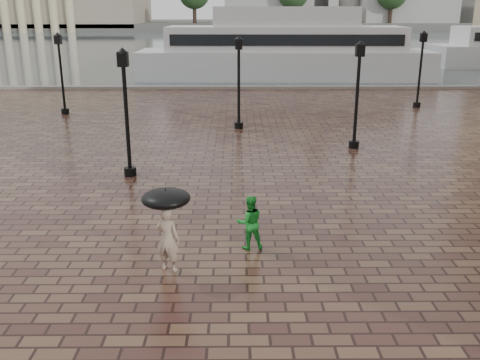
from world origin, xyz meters
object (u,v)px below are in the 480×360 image
Objects in this scene: ferry_near at (285,50)px; adult_pedestrian at (168,239)px; street_lamps at (247,83)px; child_pedestrian at (250,222)px.

adult_pedestrian is at bearing -98.00° from ferry_near.
street_lamps is 13.91m from child_pedestrian.
adult_pedestrian is 2.25m from child_pedestrian.
ferry_near reaches higher than street_lamps.
ferry_near is (5.74, 35.47, 1.66)m from adult_pedestrian.
street_lamps is at bearing -77.30° from adult_pedestrian.
child_pedestrian is 0.06× the size of ferry_near.
street_lamps reaches higher than child_pedestrian.
ferry_near is at bearing 79.94° from street_lamps.
child_pedestrian is at bearing -90.87° from street_lamps.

